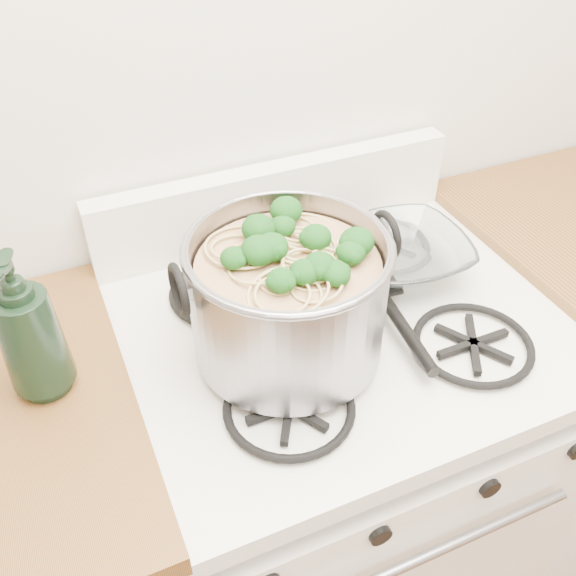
# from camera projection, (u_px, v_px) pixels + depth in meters

# --- Properties ---
(gas_range) EXTENTS (0.76, 0.66, 0.92)m
(gas_range) POSITION_uv_depth(u_px,v_px,m) (332.00, 475.00, 1.44)
(gas_range) COLOR white
(gas_range) RESTS_ON ground
(counter_left) EXTENTS (0.25, 0.65, 0.92)m
(counter_left) POSITION_uv_depth(u_px,v_px,m) (103.00, 555.00, 1.27)
(counter_left) COLOR silver
(counter_left) RESTS_ON ground
(stock_pot) EXTENTS (0.35, 0.32, 0.21)m
(stock_pot) POSITION_uv_depth(u_px,v_px,m) (288.00, 298.00, 1.00)
(stock_pot) COLOR gray
(stock_pot) RESTS_ON gas_range
(spatula) EXTENTS (0.32, 0.34, 0.02)m
(spatula) POSITION_uv_depth(u_px,v_px,m) (369.00, 276.00, 1.19)
(spatula) COLOR black
(spatula) RESTS_ON gas_range
(glass_bowl) EXTENTS (0.10, 0.10, 0.02)m
(glass_bowl) POSITION_uv_depth(u_px,v_px,m) (402.00, 260.00, 1.22)
(glass_bowl) COLOR white
(glass_bowl) RESTS_ON gas_range
(bottle) EXTENTS (0.12, 0.12, 0.25)m
(bottle) POSITION_uv_depth(u_px,v_px,m) (27.00, 327.00, 0.92)
(bottle) COLOR black
(bottle) RESTS_ON counter_left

